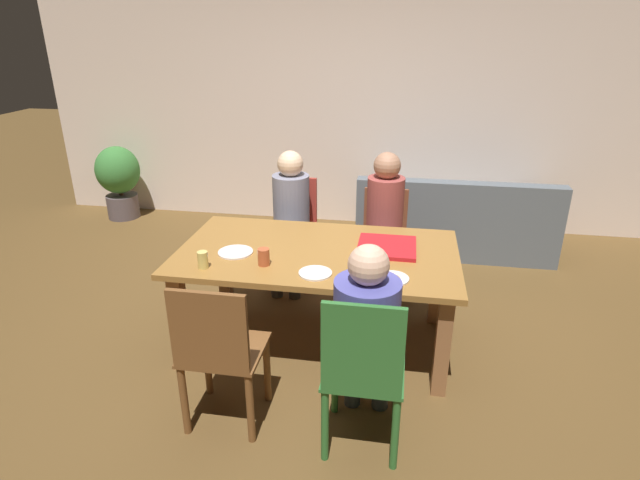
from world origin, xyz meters
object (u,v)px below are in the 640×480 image
(dining_table, at_px, (318,264))
(chair_1, at_px, (294,228))
(potted_plant, at_px, (119,178))
(person_1, at_px, (290,210))
(chair_3, at_px, (219,352))
(chair_0, at_px, (363,370))
(plate_2, at_px, (315,273))
(person_0, at_px, (367,326))
(pizza_box_0, at_px, (387,247))
(plate_0, at_px, (392,278))
(plate_1, at_px, (236,252))
(couch, at_px, (453,223))
(chair_2, at_px, (384,237))
(drinking_glass_1, at_px, (264,257))
(drinking_glass_0, at_px, (203,260))
(person_2, at_px, (384,213))

(dining_table, distance_m, chair_1, 1.07)
(potted_plant, bearing_deg, person_1, -30.02)
(dining_table, bearing_deg, potted_plant, 141.30)
(dining_table, distance_m, chair_3, 1.03)
(chair_0, relative_size, plate_2, 4.66)
(person_0, distance_m, pizza_box_0, 0.98)
(plate_0, bearing_deg, chair_3, -146.61)
(chair_1, distance_m, plate_1, 1.16)
(couch, distance_m, potted_plant, 3.90)
(chair_2, bearing_deg, couch, 54.41)
(chair_3, relative_size, couch, 0.48)
(pizza_box_0, relative_size, plate_1, 1.69)
(plate_0, height_order, potted_plant, potted_plant)
(chair_2, xyz_separation_m, plate_1, (-0.96, -1.14, 0.28))
(person_1, height_order, couch, person_1)
(pizza_box_0, distance_m, plate_1, 1.05)
(chair_1, height_order, drinking_glass_1, chair_1)
(chair_3, bearing_deg, person_1, 90.00)
(chair_0, bearing_deg, drinking_glass_0, 150.43)
(chair_3, height_order, potted_plant, chair_3)
(person_0, relative_size, plate_1, 5.03)
(chair_2, height_order, potted_plant, potted_plant)
(plate_2, bearing_deg, drinking_glass_0, -177.32)
(drinking_glass_1, bearing_deg, pizza_box_0, 27.06)
(chair_1, bearing_deg, person_0, -66.56)
(plate_2, height_order, drinking_glass_1, drinking_glass_1)
(chair_0, bearing_deg, dining_table, 112.34)
(chair_2, bearing_deg, drinking_glass_0, -127.97)
(person_1, relative_size, couch, 0.62)
(person_1, distance_m, drinking_glass_1, 1.14)
(person_0, distance_m, person_1, 1.89)
(dining_table, bearing_deg, person_2, 64.77)
(chair_1, height_order, potted_plant, chair_1)
(dining_table, relative_size, plate_1, 8.09)
(drinking_glass_1, bearing_deg, drinking_glass_0, -163.78)
(dining_table, height_order, plate_1, plate_1)
(plate_1, xyz_separation_m, couch, (1.63, 2.08, -0.46))
(chair_0, distance_m, chair_3, 0.80)
(dining_table, relative_size, chair_3, 2.04)
(person_0, xyz_separation_m, pizza_box_0, (0.06, 0.98, 0.04))
(drinking_glass_1, bearing_deg, person_0, -39.03)
(plate_0, height_order, plate_2, plate_0)
(chair_0, distance_m, person_2, 1.90)
(person_2, bearing_deg, plate_1, -133.57)
(plate_2, xyz_separation_m, potted_plant, (-2.84, 2.60, -0.24))
(chair_1, bearing_deg, plate_2, -72.01)
(chair_1, xyz_separation_m, pizza_box_0, (0.86, -0.87, 0.25))
(potted_plant, bearing_deg, couch, -4.31)
(pizza_box_0, bearing_deg, person_1, 139.39)
(chair_0, xyz_separation_m, chair_2, (0.00, 2.01, -0.07))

